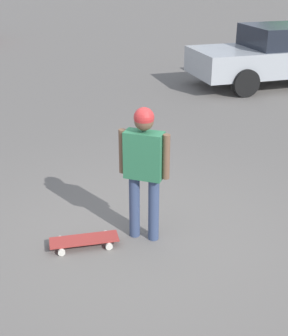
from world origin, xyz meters
name	(u,v)px	position (x,y,z in m)	size (l,w,h in m)	color
ground_plane	(144,237)	(0.00, 0.00, 0.00)	(220.00, 220.00, 0.00)	slate
person	(144,161)	(0.00, 0.00, 0.97)	(0.25, 0.58, 1.58)	#38476B
skateboard	(84,240)	(-0.33, 0.63, 0.07)	(0.54, 0.81, 0.09)	#A5332D
car_parked_near	(283,54)	(7.92, -1.98, 0.77)	(3.73, 4.91, 1.49)	#ADB2B7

